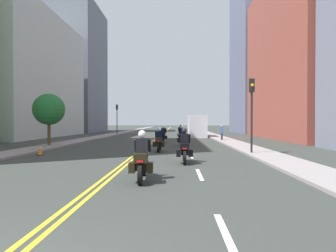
{
  "coord_description": "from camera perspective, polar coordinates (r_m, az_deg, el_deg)",
  "views": [
    {
      "loc": [
        2.38,
        -3.0,
        1.93
      ],
      "look_at": [
        1.6,
        24.16,
        1.59
      ],
      "focal_mm": 31.77,
      "sensor_mm": 36.0,
      "label": 1
    }
  ],
  "objects": [
    {
      "name": "centreline_yellow_outer",
      "position": [
        51.08,
        -0.9,
        -1.43
      ],
      "size": [
        0.12,
        132.0,
        0.01
      ],
      "primitive_type": "cube",
      "color": "yellow",
      "rests_on": "ground"
    },
    {
      "name": "motorcycle_2",
      "position": [
        19.55,
        -1.71,
        -3.03
      ],
      "size": [
        0.76,
        2.23,
        1.61
      ],
      "rotation": [
        0.0,
        0.0,
        -0.01
      ],
      "color": "black",
      "rests_on": "ground"
    },
    {
      "name": "pedestrian_0",
      "position": [
        31.12,
        10.29,
        -1.28
      ],
      "size": [
        0.28,
        0.5,
        1.65
      ],
      "rotation": [
        0.0,
        0.0,
        1.39
      ],
      "color": "#232A2F",
      "rests_on": "ground"
    },
    {
      "name": "parked_truck",
      "position": [
        39.42,
        5.54,
        -0.23
      ],
      "size": [
        2.2,
        6.5,
        2.8
      ],
      "color": "#B6C0C6",
      "rests_on": "ground"
    },
    {
      "name": "street_tree_0",
      "position": [
        25.41,
        -21.88,
        2.96
      ],
      "size": [
        2.49,
        2.49,
        4.2
      ],
      "color": "#513C21",
      "rests_on": "ground"
    },
    {
      "name": "ground_plane",
      "position": [
        51.09,
        -1.03,
        -1.44
      ],
      "size": [
        264.0,
        264.0,
        0.0
      ],
      "primitive_type": "plane",
      "color": "#333733"
    },
    {
      "name": "sidewalk_right",
      "position": [
        51.29,
        7.39,
        -1.37
      ],
      "size": [
        2.12,
        144.0,
        0.12
      ],
      "primitive_type": "cube",
      "color": "gray",
      "rests_on": "ground"
    },
    {
      "name": "traffic_light_near",
      "position": [
        18.42,
        15.76,
        4.44
      ],
      "size": [
        0.28,
        0.38,
        4.52
      ],
      "color": "black",
      "rests_on": "ground"
    },
    {
      "name": "motorcycle_0",
      "position": [
        9.9,
        -5.02,
        -6.62
      ],
      "size": [
        0.78,
        2.28,
        1.66
      ],
      "rotation": [
        0.0,
        0.0,
        0.04
      ],
      "color": "black",
      "rests_on": "ground"
    },
    {
      "name": "building_right_2",
      "position": [
        57.42,
        17.91,
        13.33
      ],
      "size": [
        9.79,
        14.05,
        28.99
      ],
      "color": "slate",
      "rests_on": "ground"
    },
    {
      "name": "lane_dashes_white",
      "position": [
        32.06,
        3.16,
        -2.72
      ],
      "size": [
        0.14,
        56.4,
        0.01
      ],
      "color": "silver",
      "rests_on": "ground"
    },
    {
      "name": "building_right_1",
      "position": [
        38.67,
        23.8,
        12.03
      ],
      "size": [
        7.03,
        20.67,
        19.1
      ],
      "color": "#95463A",
      "rests_on": "ground"
    },
    {
      "name": "traffic_light_far",
      "position": [
        46.77,
        -9.76,
        2.29
      ],
      "size": [
        0.28,
        0.38,
        4.67
      ],
      "color": "black",
      "rests_on": "ground"
    },
    {
      "name": "motorcycle_3",
      "position": [
        24.09,
        2.72,
        -2.26
      ],
      "size": [
        0.78,
        2.31,
        1.67
      ],
      "rotation": [
        0.0,
        0.0,
        -0.05
      ],
      "color": "black",
      "rests_on": "ground"
    },
    {
      "name": "sidewalk_left",
      "position": [
        51.98,
        -9.34,
        -1.34
      ],
      "size": [
        2.12,
        144.0,
        0.12
      ],
      "primitive_type": "cube",
      "color": "gray",
      "rests_on": "ground"
    },
    {
      "name": "building_left_1",
      "position": [
        44.07,
        -26.24,
        8.53
      ],
      "size": [
        9.75,
        21.45,
        15.95
      ],
      "color": "#AEBEB8",
      "rests_on": "ground"
    },
    {
      "name": "centreline_yellow_inner",
      "position": [
        51.09,
        -1.17,
        -1.43
      ],
      "size": [
        0.12,
        132.0,
        0.01
      ],
      "primitive_type": "cube",
      "color": "yellow",
      "rests_on": "ground"
    },
    {
      "name": "traffic_cone_0",
      "position": [
        18.88,
        -23.31,
        -4.12
      ],
      "size": [
        0.32,
        0.32,
        0.72
      ],
      "color": "black",
      "rests_on": "ground"
    },
    {
      "name": "building_left_2",
      "position": [
        63.24,
        -16.96,
        10.27
      ],
      "size": [
        8.68,
        14.87,
        24.91
      ],
      "color": "slate",
      "rests_on": "ground"
    },
    {
      "name": "motorcycle_5",
      "position": [
        33.28,
        2.47,
        -1.47
      ],
      "size": [
        0.77,
        2.11,
        1.65
      ],
      "rotation": [
        0.0,
        0.0,
        0.03
      ],
      "color": "black",
      "rests_on": "ground"
    },
    {
      "name": "motorcycle_4",
      "position": [
        28.37,
        -0.89,
        -1.84
      ],
      "size": [
        0.76,
        2.1,
        1.63
      ],
      "rotation": [
        0.0,
        0.0,
        -0.0
      ],
      "color": "black",
      "rests_on": "ground"
    },
    {
      "name": "motorcycle_1",
      "position": [
        14.09,
        3.17,
        -4.43
      ],
      "size": [
        0.76,
        2.12,
        1.66
      ],
      "rotation": [
        0.0,
        0.0,
        -0.01
      ],
      "color": "black",
      "rests_on": "ground"
    }
  ]
}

